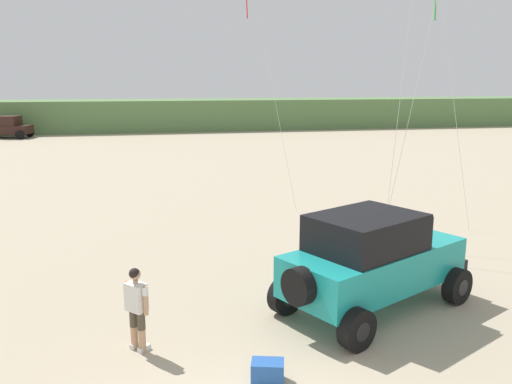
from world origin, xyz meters
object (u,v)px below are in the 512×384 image
object	(u,v)px
jeep	(373,259)
distant_pickup	(5,128)
cooler_box	(268,372)
person_watching	(137,305)

from	to	relation	value
jeep	distant_pickup	size ratio (longest dim) A/B	1.02
cooler_box	distant_pickup	distance (m)	45.45
cooler_box	distant_pickup	xyz separation A→B (m)	(-14.43, 43.09, 0.75)
jeep	distant_pickup	xyz separation A→B (m)	(-17.39, 40.67, -0.26)
jeep	person_watching	world-z (taller)	jeep
jeep	person_watching	distance (m)	5.23
person_watching	cooler_box	distance (m)	2.80
person_watching	cooler_box	world-z (taller)	person_watching
cooler_box	jeep	bearing A→B (deg)	54.51
cooler_box	distant_pickup	bearing A→B (deg)	123.76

